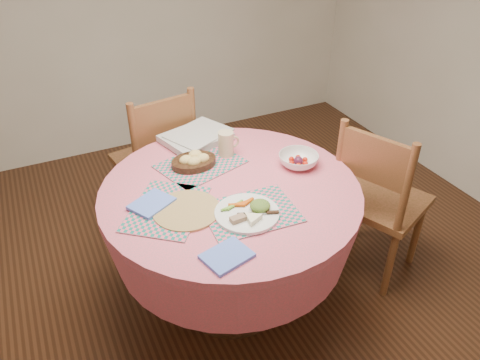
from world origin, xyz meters
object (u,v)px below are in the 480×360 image
object	(u,v)px
chair_right	(377,199)
dinner_plate	(249,212)
fruit_bowl	(298,160)
dining_table	(231,220)
latte_mug	(226,143)
wicker_trivet	(187,210)
bread_bowl	(194,161)
chair_back	(158,158)

from	to	relation	value
chair_right	dinner_plate	size ratio (longest dim) A/B	3.45
fruit_bowl	dining_table	bearing A→B (deg)	-175.03
dining_table	fruit_bowl	size ratio (longest dim) A/B	4.96
latte_mug	fruit_bowl	world-z (taller)	latte_mug
dining_table	dinner_plate	world-z (taller)	dinner_plate
fruit_bowl	wicker_trivet	bearing A→B (deg)	-169.70
bread_bowl	dinner_plate	bearing A→B (deg)	-82.15
dinner_plate	bread_bowl	distance (m)	0.49
chair_back	fruit_bowl	distance (m)	0.98
wicker_trivet	dinner_plate	xyz separation A→B (m)	(0.23, -0.15, 0.02)
wicker_trivet	latte_mug	xyz separation A→B (m)	(0.36, 0.37, 0.07)
wicker_trivet	bread_bowl	size ratio (longest dim) A/B	1.30
latte_mug	dining_table	bearing A→B (deg)	-110.87
dining_table	bread_bowl	size ratio (longest dim) A/B	5.39
chair_back	wicker_trivet	xyz separation A→B (m)	(-0.13, -0.90, 0.25)
dinner_plate	latte_mug	bearing A→B (deg)	76.22
chair_right	bread_bowl	distance (m)	1.02
dinner_plate	chair_right	bearing A→B (deg)	7.25
bread_bowl	latte_mug	bearing A→B (deg)	8.55
chair_back	latte_mug	xyz separation A→B (m)	(0.23, -0.53, 0.31)
chair_right	wicker_trivet	distance (m)	1.10
wicker_trivet	fruit_bowl	size ratio (longest dim) A/B	1.20
chair_back	latte_mug	distance (m)	0.66
dinner_plate	fruit_bowl	bearing A→B (deg)	32.63
dinner_plate	latte_mug	world-z (taller)	latte_mug
wicker_trivet	dinner_plate	size ratio (longest dim) A/B	1.06
dining_table	chair_back	size ratio (longest dim) A/B	1.27
chair_back	latte_mug	size ratio (longest dim) A/B	7.47
wicker_trivet	fruit_bowl	bearing A→B (deg)	10.30
chair_back	wicker_trivet	size ratio (longest dim) A/B	3.25
chair_right	dinner_plate	world-z (taller)	chair_right
chair_back	dinner_plate	size ratio (longest dim) A/B	3.45
chair_back	chair_right	bearing A→B (deg)	126.47
dinner_plate	bread_bowl	size ratio (longest dim) A/B	1.23
chair_right	bread_bowl	bearing A→B (deg)	44.09
chair_back	fruit_bowl	bearing A→B (deg)	114.81
wicker_trivet	dinner_plate	distance (m)	0.28
dining_table	chair_right	bearing A→B (deg)	-8.48
dining_table	wicker_trivet	bearing A→B (deg)	-161.71
dinner_plate	fruit_bowl	distance (m)	0.49
wicker_trivet	fruit_bowl	xyz separation A→B (m)	(0.64, 0.12, 0.02)
wicker_trivet	fruit_bowl	world-z (taller)	fruit_bowl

